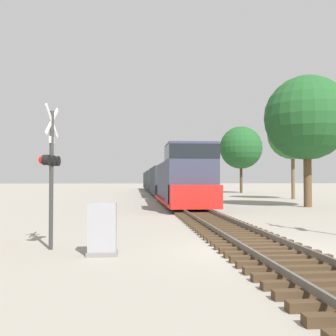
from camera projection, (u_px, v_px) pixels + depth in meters
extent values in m
plane|color=gray|center=(262.00, 251.00, 11.23)|extent=(400.00, 400.00, 0.00)
cube|color=#42301E|center=(329.00, 284.00, 7.35)|extent=(2.60, 0.22, 0.16)
cube|color=#42301E|center=(314.00, 276.00, 7.95)|extent=(2.60, 0.22, 0.16)
cube|color=#42301E|center=(302.00, 270.00, 8.55)|extent=(2.60, 0.22, 0.16)
cube|color=#42301E|center=(291.00, 264.00, 9.15)|extent=(2.60, 0.22, 0.16)
cube|color=#42301E|center=(281.00, 258.00, 9.74)|extent=(2.60, 0.22, 0.16)
cube|color=#42301E|center=(273.00, 254.00, 10.34)|extent=(2.60, 0.22, 0.16)
cube|color=#42301E|center=(265.00, 250.00, 10.94)|extent=(2.60, 0.22, 0.16)
cube|color=#42301E|center=(258.00, 246.00, 11.53)|extent=(2.60, 0.22, 0.16)
cube|color=#42301E|center=(252.00, 243.00, 12.13)|extent=(2.60, 0.22, 0.16)
cube|color=#42301E|center=(247.00, 240.00, 12.73)|extent=(2.60, 0.22, 0.16)
cube|color=#42301E|center=(241.00, 237.00, 13.33)|extent=(2.60, 0.22, 0.16)
cube|color=#42301E|center=(237.00, 235.00, 13.92)|extent=(2.60, 0.22, 0.16)
cube|color=#42301E|center=(233.00, 233.00, 14.52)|extent=(2.60, 0.22, 0.16)
cube|color=#42301E|center=(229.00, 230.00, 15.12)|extent=(2.60, 0.22, 0.16)
cube|color=#42301E|center=(225.00, 229.00, 15.72)|extent=(2.60, 0.22, 0.16)
cube|color=#42301E|center=(222.00, 227.00, 16.31)|extent=(2.60, 0.22, 0.16)
cube|color=#42301E|center=(219.00, 225.00, 16.91)|extent=(2.60, 0.22, 0.16)
cube|color=#42301E|center=(216.00, 224.00, 17.51)|extent=(2.60, 0.22, 0.16)
cube|color=#42301E|center=(213.00, 222.00, 18.11)|extent=(2.60, 0.22, 0.16)
cube|color=#42301E|center=(210.00, 221.00, 18.70)|extent=(2.60, 0.22, 0.16)
cube|color=#42301E|center=(208.00, 219.00, 19.30)|extent=(2.60, 0.22, 0.16)
cube|color=#42301E|center=(206.00, 218.00, 19.90)|extent=(2.60, 0.22, 0.16)
cube|color=#42301E|center=(204.00, 217.00, 20.50)|extent=(2.60, 0.22, 0.16)
cube|color=#42301E|center=(202.00, 216.00, 21.09)|extent=(2.60, 0.22, 0.16)
cube|color=#42301E|center=(200.00, 215.00, 21.69)|extent=(2.60, 0.22, 0.16)
cube|color=#42301E|center=(198.00, 214.00, 22.29)|extent=(2.60, 0.22, 0.16)
cube|color=#42301E|center=(196.00, 213.00, 22.89)|extent=(2.60, 0.22, 0.16)
cube|color=#42301E|center=(195.00, 212.00, 23.48)|extent=(2.60, 0.22, 0.16)
cube|color=#42301E|center=(193.00, 212.00, 24.08)|extent=(2.60, 0.22, 0.16)
cube|color=#42301E|center=(192.00, 211.00, 24.68)|extent=(2.60, 0.22, 0.16)
cube|color=#42301E|center=(190.00, 210.00, 25.28)|extent=(2.60, 0.22, 0.16)
cube|color=#42301E|center=(189.00, 209.00, 25.87)|extent=(2.60, 0.22, 0.16)
cube|color=#42301E|center=(188.00, 209.00, 26.47)|extent=(2.60, 0.22, 0.16)
cube|color=#42301E|center=(187.00, 208.00, 27.07)|extent=(2.60, 0.22, 0.16)
cube|color=#42301E|center=(186.00, 207.00, 27.67)|extent=(2.60, 0.22, 0.16)
cube|color=#42301E|center=(184.00, 207.00, 28.26)|extent=(2.60, 0.22, 0.16)
cube|color=#42301E|center=(183.00, 206.00, 28.86)|extent=(2.60, 0.22, 0.16)
cube|color=#42301E|center=(182.00, 206.00, 29.46)|extent=(2.60, 0.22, 0.16)
cube|color=#42301E|center=(181.00, 205.00, 30.06)|extent=(2.60, 0.22, 0.16)
cube|color=#42301E|center=(180.00, 205.00, 30.65)|extent=(2.60, 0.22, 0.16)
cube|color=#56514C|center=(237.00, 243.00, 11.18)|extent=(0.07, 160.00, 0.15)
cube|color=#56514C|center=(286.00, 242.00, 11.30)|extent=(0.07, 160.00, 0.15)
cube|color=#33384C|center=(177.00, 181.00, 33.24)|extent=(2.61, 11.43, 3.16)
cube|color=#33384C|center=(191.00, 175.00, 25.29)|extent=(3.07, 3.59, 4.05)
cube|color=black|center=(190.00, 153.00, 25.34)|extent=(3.10, 3.63, 0.89)
cube|color=red|center=(195.00, 197.00, 23.47)|extent=(3.07, 1.63, 1.42)
cube|color=red|center=(180.00, 200.00, 30.76)|extent=(3.13, 16.00, 0.24)
cube|color=black|center=(190.00, 203.00, 25.48)|extent=(1.58, 2.20, 1.00)
cube|color=black|center=(173.00, 196.00, 36.05)|extent=(1.58, 2.20, 1.00)
cube|color=#2D3338|center=(163.00, 181.00, 48.23)|extent=(2.92, 15.22, 3.21)
cube|color=black|center=(167.00, 194.00, 43.26)|extent=(1.58, 2.20, 0.90)
cube|color=black|center=(161.00, 191.00, 53.11)|extent=(1.58, 2.20, 0.90)
cube|color=#2D3338|center=(156.00, 180.00, 65.10)|extent=(2.92, 15.22, 3.21)
cube|color=black|center=(157.00, 190.00, 60.13)|extent=(1.58, 2.20, 0.90)
cube|color=black|center=(154.00, 189.00, 69.98)|extent=(1.58, 2.20, 0.90)
cube|color=#2D3338|center=(151.00, 180.00, 81.96)|extent=(2.92, 15.22, 3.21)
cube|color=black|center=(152.00, 188.00, 77.00)|extent=(1.58, 2.20, 0.90)
cube|color=black|center=(150.00, 187.00, 86.85)|extent=(1.58, 2.20, 0.90)
cylinder|color=#333333|center=(51.00, 180.00, 11.51)|extent=(0.12, 0.12, 4.06)
cube|color=white|center=(52.00, 121.00, 11.56)|extent=(0.21, 0.91, 0.93)
cube|color=white|center=(52.00, 121.00, 11.56)|extent=(0.21, 0.91, 0.93)
cube|color=black|center=(51.00, 161.00, 11.52)|extent=(0.23, 0.86, 0.06)
cylinder|color=black|center=(56.00, 161.00, 11.87)|extent=(0.23, 0.33, 0.30)
sphere|color=red|center=(53.00, 161.00, 11.88)|extent=(0.26, 0.26, 0.26)
cylinder|color=black|center=(51.00, 161.00, 11.52)|extent=(0.23, 0.33, 0.30)
sphere|color=red|center=(48.00, 161.00, 11.53)|extent=(0.26, 0.26, 0.26)
cylinder|color=black|center=(47.00, 160.00, 11.17)|extent=(0.23, 0.33, 0.30)
sphere|color=red|center=(43.00, 160.00, 11.19)|extent=(0.26, 0.26, 0.26)
cube|color=white|center=(52.00, 140.00, 11.54)|extent=(0.09, 0.32, 0.20)
cube|color=slate|center=(102.00, 253.00, 10.55)|extent=(0.82, 0.57, 0.12)
cube|color=#939399|center=(102.00, 227.00, 10.57)|extent=(0.74, 0.52, 1.30)
cylinder|color=brown|center=(308.00, 175.00, 29.26)|extent=(0.58, 0.58, 4.78)
sphere|color=#1E5123|center=(307.00, 118.00, 29.39)|extent=(6.32, 6.32, 6.32)
cylinder|color=brown|center=(293.00, 174.00, 41.11)|extent=(0.36, 0.36, 5.23)
sphere|color=#337533|center=(293.00, 134.00, 41.23)|extent=(5.23, 5.23, 5.23)
cylinder|color=#473521|center=(241.00, 177.00, 60.21)|extent=(0.41, 0.41, 5.01)
sphere|color=#1E5123|center=(241.00, 148.00, 60.34)|extent=(6.52, 6.52, 6.52)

